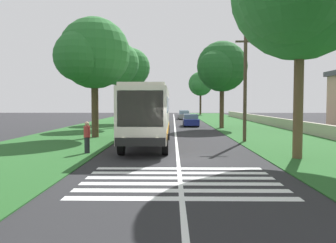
# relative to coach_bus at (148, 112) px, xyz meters

# --- Properties ---
(ground) EXTENTS (160.00, 160.00, 0.00)m
(ground) POSITION_rel_coach_bus_xyz_m (-5.16, -1.80, -2.15)
(ground) COLOR #262628
(grass_verge_left) EXTENTS (120.00, 8.00, 0.04)m
(grass_verge_left) POSITION_rel_coach_bus_xyz_m (9.84, 6.40, -2.13)
(grass_verge_left) COLOR #235623
(grass_verge_left) RESTS_ON ground
(grass_verge_right) EXTENTS (120.00, 8.00, 0.04)m
(grass_verge_right) POSITION_rel_coach_bus_xyz_m (9.84, -10.00, -2.13)
(grass_verge_right) COLOR #235623
(grass_verge_right) RESTS_ON ground
(centre_line) EXTENTS (110.00, 0.16, 0.01)m
(centre_line) POSITION_rel_coach_bus_xyz_m (9.84, -1.80, -2.14)
(centre_line) COLOR silver
(centre_line) RESTS_ON ground
(coach_bus) EXTENTS (11.16, 2.62, 3.73)m
(coach_bus) POSITION_rel_coach_bus_xyz_m (0.00, 0.00, 0.00)
(coach_bus) COLOR silver
(coach_bus) RESTS_ON ground
(zebra_crossing) EXTENTS (4.95, 6.80, 0.01)m
(zebra_crossing) POSITION_rel_coach_bus_xyz_m (-9.91, -1.80, -2.14)
(zebra_crossing) COLOR silver
(zebra_crossing) RESTS_ON ground
(trailing_car_0) EXTENTS (4.30, 1.78, 1.43)m
(trailing_car_0) POSITION_rel_coach_bus_xyz_m (18.66, -3.68, -1.48)
(trailing_car_0) COLOR navy
(trailing_car_0) RESTS_ON ground
(trailing_car_1) EXTENTS (4.30, 1.78, 1.43)m
(trailing_car_1) POSITION_rel_coach_bus_xyz_m (27.29, -0.14, -1.48)
(trailing_car_1) COLOR gold
(trailing_car_1) RESTS_ON ground
(trailing_car_2) EXTENTS (4.30, 1.78, 1.43)m
(trailing_car_2) POSITION_rel_coach_bus_xyz_m (36.14, -3.47, -1.48)
(trailing_car_2) COLOR gray
(trailing_car_2) RESTS_ON ground
(trailing_car_3) EXTENTS (4.30, 1.78, 1.43)m
(trailing_car_3) POSITION_rel_coach_bus_xyz_m (42.00, -3.58, -1.48)
(trailing_car_3) COLOR gray
(trailing_car_3) RESTS_ON ground
(roadside_tree_left_1) EXTENTS (6.65, 5.51, 9.30)m
(roadside_tree_left_1) POSITION_rel_coach_bus_xyz_m (5.01, 4.70, 4.27)
(roadside_tree_left_1) COLOR #4C3826
(roadside_tree_left_1) RESTS_ON grass_verge_left
(roadside_tree_left_2) EXTENTS (6.40, 5.25, 10.11)m
(roadside_tree_left_2) POSITION_rel_coach_bus_xyz_m (25.00, 4.30, 5.20)
(roadside_tree_left_2) COLOR #3D2D1E
(roadside_tree_left_2) RESTS_ON grass_verge_left
(roadside_tree_left_3) EXTENTS (5.58, 4.72, 9.35)m
(roadside_tree_left_3) POSITION_rel_coach_bus_xyz_m (15.70, 4.60, 4.73)
(roadside_tree_left_3) COLOR brown
(roadside_tree_left_3) RESTS_ON grass_verge_left
(roadside_tree_right_0) EXTENTS (6.68, 5.45, 9.28)m
(roadside_tree_right_0) POSITION_rel_coach_bus_xyz_m (15.23, -6.65, 4.31)
(roadside_tree_right_0) COLOR #4C3826
(roadside_tree_right_0) RESTS_ON grass_verge_right
(roadside_tree_right_1) EXTENTS (6.59, 5.59, 9.98)m
(roadside_tree_right_1) POSITION_rel_coach_bus_xyz_m (58.70, -7.94, 4.92)
(roadside_tree_right_1) COLOR #3D2D1E
(roadside_tree_right_1) RESTS_ON grass_verge_right
(utility_pole) EXTENTS (0.24, 1.40, 7.51)m
(utility_pole) POSITION_rel_coach_bus_xyz_m (2.19, -6.57, 1.79)
(utility_pole) COLOR #473828
(utility_pole) RESTS_ON grass_verge_right
(roadside_wall) EXTENTS (70.00, 0.40, 1.01)m
(roadside_wall) POSITION_rel_coach_bus_xyz_m (14.84, -13.40, -1.60)
(roadside_wall) COLOR #B2A893
(roadside_wall) RESTS_ON grass_verge_right
(pedestrian) EXTENTS (0.34, 0.34, 1.69)m
(pedestrian) POSITION_rel_coach_bus_xyz_m (-3.55, 3.04, -1.24)
(pedestrian) COLOR #26262D
(pedestrian) RESTS_ON grass_verge_left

